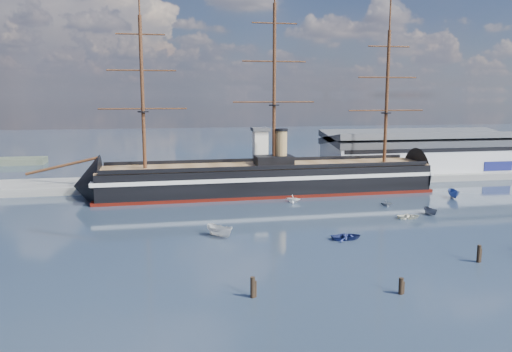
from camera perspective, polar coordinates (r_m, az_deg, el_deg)
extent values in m
plane|color=#1F2A38|center=(116.14, 2.29, -3.91)|extent=(600.00, 600.00, 0.00)
cube|color=slate|center=(152.74, 2.84, -0.73)|extent=(180.00, 18.00, 2.00)
cube|color=#B7BABC|center=(173.10, 18.16, 2.34)|extent=(62.00, 20.00, 10.00)
cube|color=#3F4247|center=(172.57, 18.25, 4.18)|extent=(63.00, 21.00, 2.00)
cube|color=silver|center=(147.01, 0.49, 2.43)|extent=(4.00, 4.00, 14.00)
cube|color=#3F4247|center=(146.31, 0.50, 5.35)|extent=(5.00, 5.00, 1.00)
cube|color=black|center=(134.93, 1.21, -0.32)|extent=(88.21, 17.21, 7.00)
cube|color=silver|center=(134.74, 1.21, 0.18)|extent=(90.22, 17.48, 1.00)
cube|color=#460D06|center=(135.59, 1.20, -1.85)|extent=(90.21, 17.44, 0.90)
cone|color=black|center=(133.27, -18.74, -1.07)|extent=(14.21, 15.87, 15.68)
cone|color=black|center=(151.68, 18.64, 0.14)|extent=(11.22, 15.83, 15.68)
cube|color=brown|center=(134.38, 1.21, 1.19)|extent=(88.19, 15.93, 0.40)
cube|color=black|center=(134.63, 2.05, 1.80)|extent=(10.08, 6.14, 2.50)
cylinder|color=#9A7C4B|center=(134.69, 2.88, 3.30)|extent=(3.20, 3.20, 9.00)
cylinder|color=#381E0F|center=(133.34, -21.20, 1.11)|extent=(17.76, 0.94, 4.43)
cylinder|color=#381E0F|center=(130.10, -12.85, 9.18)|extent=(0.90, 0.90, 38.00)
cylinder|color=#381E0F|center=(133.52, 2.09, 10.26)|extent=(0.90, 0.90, 42.00)
cylinder|color=#381E0F|center=(144.15, 14.72, 8.70)|extent=(0.90, 0.90, 36.00)
imported|color=silver|center=(94.63, -4.15, -6.99)|extent=(7.39, 6.57, 2.91)
imported|color=navy|center=(94.46, 10.31, -7.15)|extent=(1.42, 3.54, 1.65)
imported|color=#525767|center=(118.17, 19.32, -4.20)|extent=(5.27, 2.53, 2.03)
imported|color=white|center=(124.57, 4.26, -3.03)|extent=(4.87, 6.45, 2.17)
imported|color=silver|center=(113.19, 17.05, -4.67)|extent=(1.46, 3.11, 1.41)
imported|color=#304787|center=(139.08, 21.63, -2.37)|extent=(7.50, 4.62, 2.82)
imported|color=slate|center=(124.00, 14.67, -3.36)|extent=(3.23, 5.06, 1.72)
cylinder|color=black|center=(67.70, -0.39, -13.71)|extent=(0.64, 0.64, 3.52)
cylinder|color=black|center=(71.45, 16.20, -12.82)|extent=(0.64, 0.64, 2.97)
cylinder|color=black|center=(88.29, 24.06, -8.99)|extent=(0.64, 0.64, 3.53)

